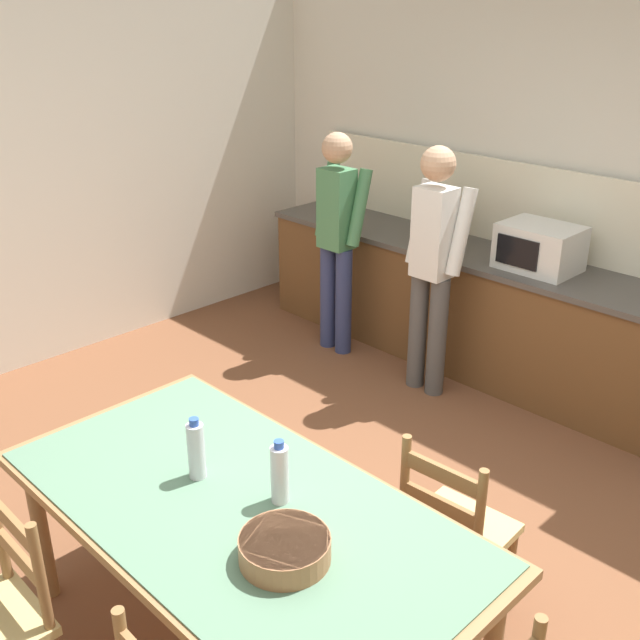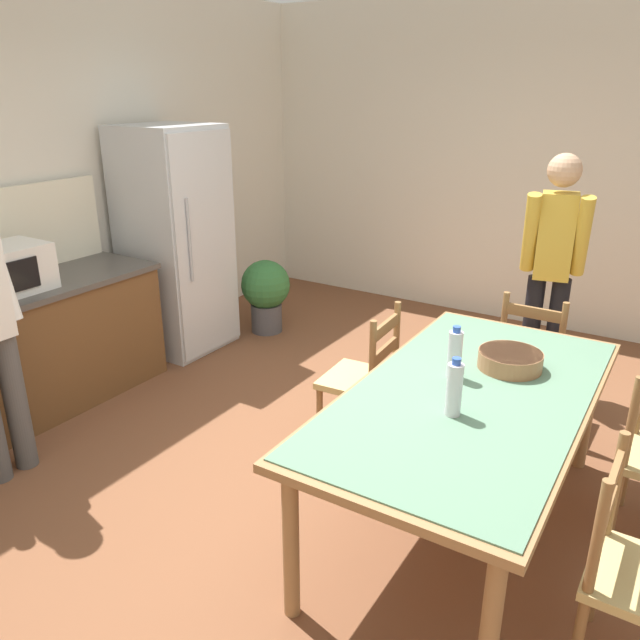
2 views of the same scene
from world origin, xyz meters
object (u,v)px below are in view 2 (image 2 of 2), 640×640
at_px(bottle_off_centre, 455,354).
at_px(person_by_table, 552,263).
at_px(bottle_near_centre, 454,389).
at_px(refrigerator, 176,241).
at_px(serving_bowl, 510,359).
at_px(chair_head_end, 533,360).
at_px(chair_side_near_left, 635,575).
at_px(microwave, 5,270).
at_px(potted_plant, 266,291).
at_px(dining_table, 470,405).
at_px(chair_side_far_right, 363,379).

xyz_separation_m(bottle_off_centre, person_by_table, (1.75, -0.05, 0.06)).
height_order(bottle_near_centre, bottle_off_centre, same).
relative_size(refrigerator, person_by_table, 1.08).
bearing_deg(serving_bowl, bottle_near_centre, 173.02).
bearing_deg(person_by_table, chair_head_end, -4.92).
bearing_deg(refrigerator, bottle_off_centre, -108.61).
xyz_separation_m(refrigerator, person_by_table, (0.82, -2.82, 0.04)).
distance_m(chair_head_end, person_by_table, 0.76).
bearing_deg(chair_side_near_left, bottle_near_centre, 76.81).
distance_m(refrigerator, person_by_table, 2.93).
relative_size(microwave, potted_plant, 0.75).
xyz_separation_m(bottle_near_centre, serving_bowl, (0.61, -0.07, -0.07)).
bearing_deg(refrigerator, dining_table, -109.61).
bearing_deg(serving_bowl, dining_table, 167.94).
bearing_deg(dining_table, microwave, 98.69).
bearing_deg(bottle_off_centre, chair_head_end, -5.79).
bearing_deg(chair_side_near_left, microwave, 90.42).
relative_size(bottle_off_centre, chair_head_end, 0.30).
bearing_deg(chair_head_end, dining_table, 91.39).
relative_size(chair_side_near_left, potted_plant, 1.36).
bearing_deg(bottle_off_centre, potted_plant, 56.14).
bearing_deg(serving_bowl, chair_side_near_left, -137.51).
bearing_deg(chair_head_end, person_by_table, -81.73).
bearing_deg(microwave, dining_table, -81.31).
height_order(dining_table, bottle_off_centre, bottle_off_centre).
relative_size(microwave, chair_side_far_right, 0.55).
height_order(microwave, bottle_off_centre, microwave).
relative_size(bottle_off_centre, potted_plant, 0.40).
distance_m(serving_bowl, potted_plant, 2.90).
height_order(microwave, chair_head_end, microwave).
bearing_deg(bottle_near_centre, person_by_table, 2.15).
height_order(chair_head_end, potted_plant, chair_head_end).
distance_m(microwave, chair_head_end, 3.44).
bearing_deg(chair_side_near_left, refrigerator, 68.71).
bearing_deg(bottle_off_centre, dining_table, -127.71).
bearing_deg(person_by_table, serving_bowl, -6.30).
relative_size(chair_side_far_right, chair_side_near_left, 1.00).
relative_size(bottle_off_centre, serving_bowl, 0.84).
xyz_separation_m(dining_table, chair_side_near_left, (-0.45, -0.81, -0.26)).
bearing_deg(microwave, person_by_table, -51.03).
bearing_deg(person_by_table, bottle_off_centre, -13.84).
bearing_deg(dining_table, chair_head_end, 0.35).
bearing_deg(bottle_off_centre, bottle_near_centre, -159.62).
distance_m(chair_side_far_right, chair_side_near_left, 1.85).
xyz_separation_m(microwave, chair_side_far_right, (0.90, -2.10, -0.59)).
bearing_deg(refrigerator, chair_side_far_right, -105.54).
distance_m(chair_side_near_left, potted_plant, 3.90).
xyz_separation_m(chair_side_far_right, person_by_table, (1.40, -0.73, 0.52)).
bearing_deg(dining_table, bottle_off_centre, 52.29).
bearing_deg(microwave, refrigerator, -0.73).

